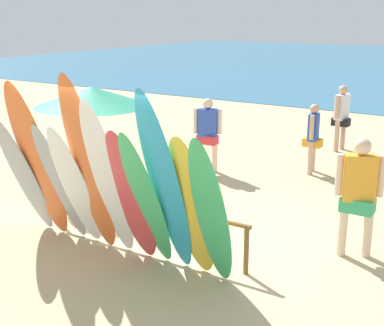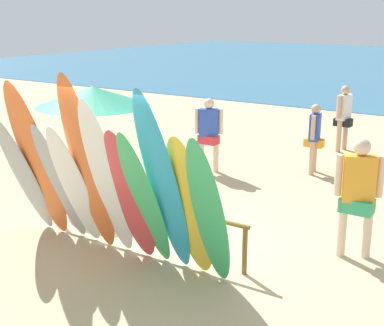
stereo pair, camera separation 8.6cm
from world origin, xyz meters
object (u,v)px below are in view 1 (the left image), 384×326
at_px(surfboard_red_6, 132,198).
at_px(surfboard_green_10, 211,214).
at_px(surfboard_grey_0, 24,176).
at_px(surfboard_white_5, 108,181).
at_px(surfboard_green_7, 146,201).
at_px(surfboard_yellow_9, 192,208).
at_px(surfboard_white_3, 75,187).
at_px(surfboard_teal_8, 165,186).
at_px(beachgoer_strolling, 342,113).
at_px(surfboard_grey_2, 60,184).
at_px(surfboard_rack, 140,209).
at_px(beach_chair_red, 96,150).
at_px(surfboard_orange_4, 89,167).
at_px(beachgoer_by_water, 313,134).
at_px(surfboard_orange_1, 38,163).
at_px(beach_umbrella, 92,96).
at_px(beachgoer_near_rack, 208,130).
at_px(beachgoer_photographing, 359,190).

height_order(surfboard_red_6, surfboard_green_10, surfboard_green_10).
relative_size(surfboard_grey_0, surfboard_white_5, 0.84).
xyz_separation_m(surfboard_green_7, surfboard_yellow_9, (0.65, 0.10, -0.00)).
relative_size(surfboard_white_3, surfboard_red_6, 0.99).
bearing_deg(surfboard_white_5, surfboard_teal_8, -4.85).
relative_size(surfboard_green_10, beachgoer_strolling, 1.30).
distance_m(surfboard_white_5, surfboard_green_7, 0.63).
bearing_deg(surfboard_red_6, surfboard_green_10, -0.08).
relative_size(surfboard_grey_2, surfboard_green_10, 0.96).
distance_m(surfboard_rack, beach_chair_red, 4.36).
xyz_separation_m(surfboard_orange_4, surfboard_white_5, (0.31, 0.04, -0.16)).
bearing_deg(beach_chair_red, beachgoer_by_water, 13.19).
bearing_deg(surfboard_green_7, surfboard_white_5, -170.09).
distance_m(surfboard_rack, surfboard_green_7, 0.99).
distance_m(surfboard_white_5, surfboard_green_10, 1.60).
distance_m(surfboard_red_6, surfboard_green_10, 1.26).
relative_size(surfboard_yellow_9, beachgoer_by_water, 1.37).
bearing_deg(surfboard_yellow_9, beach_chair_red, 148.28).
bearing_deg(surfboard_grey_0, surfboard_orange_1, -5.27).
relative_size(surfboard_red_6, surfboard_teal_8, 0.77).
bearing_deg(beach_umbrella, surfboard_green_10, -30.13).
distance_m(surfboard_grey_2, surfboard_red_6, 1.33).
distance_m(surfboard_grey_2, surfboard_white_3, 0.33).
relative_size(surfboard_white_5, beachgoer_by_water, 1.66).
relative_size(surfboard_grey_2, surfboard_yellow_9, 0.99).
distance_m(surfboard_orange_1, surfboard_yellow_9, 2.58).
bearing_deg(beachgoer_near_rack, surfboard_green_7, -94.24).
relative_size(surfboard_teal_8, beachgoer_strolling, 1.64).
bearing_deg(beach_umbrella, surfboard_white_5, -44.32).
relative_size(surfboard_white_3, surfboard_green_10, 0.97).
bearing_deg(surfboard_orange_4, surfboard_yellow_9, 1.11).
relative_size(surfboard_yellow_9, beachgoer_strolling, 1.26).
bearing_deg(surfboard_grey_2, surfboard_teal_8, 2.33).
bearing_deg(surfboard_rack, surfboard_orange_4, -112.64).
height_order(surfboard_grey_2, surfboard_orange_4, surfboard_orange_4).
bearing_deg(surfboard_grey_0, surfboard_rack, 24.03).
xyz_separation_m(surfboard_rack, beachgoer_near_rack, (-1.12, 3.87, 0.36)).
height_order(surfboard_red_6, beach_chair_red, surfboard_red_6).
height_order(surfboard_grey_0, beachgoer_photographing, surfboard_grey_0).
relative_size(surfboard_white_5, surfboard_green_10, 1.17).
distance_m(surfboard_green_7, beach_umbrella, 3.92).
bearing_deg(surfboard_white_5, beachgoer_near_rack, 99.06).
bearing_deg(surfboard_orange_4, surfboard_grey_2, 166.85).
bearing_deg(surfboard_white_3, surfboard_green_7, -1.81).
bearing_deg(surfboard_white_3, beachgoer_by_water, 72.66).
relative_size(surfboard_green_10, beach_umbrella, 0.98).
height_order(surfboard_orange_1, beachgoer_photographing, surfboard_orange_1).
relative_size(beachgoer_near_rack, beachgoer_strolling, 0.98).
bearing_deg(surfboard_rack, surfboard_yellow_9, -23.21).
relative_size(surfboard_orange_1, beach_umbrella, 1.21).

